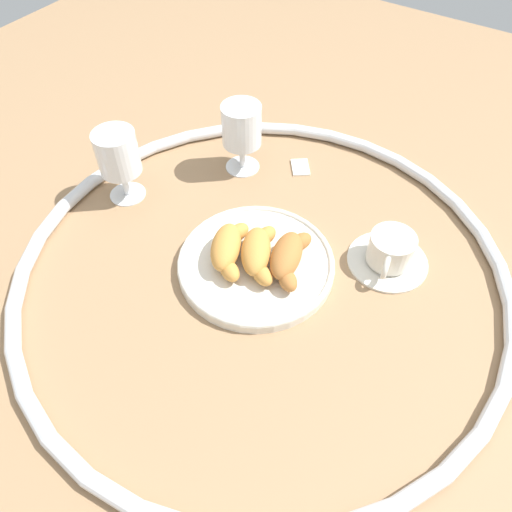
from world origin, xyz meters
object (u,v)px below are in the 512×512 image
object	(u,v)px
pastry_plate	(256,263)
coffee_cup_near	(390,253)
croissant_extra	(288,256)
croissant_large	(228,248)
croissant_small	(258,252)
juice_glass_left	(118,156)
juice_glass_right	(242,129)
sugar_packet	(300,167)

from	to	relation	value
pastry_plate	coffee_cup_near	xyz separation A→B (m)	(-0.13, 0.18, 0.01)
pastry_plate	croissant_extra	distance (m)	0.06
croissant_large	croissant_small	world-z (taller)	same
croissant_extra	coffee_cup_near	world-z (taller)	croissant_extra
pastry_plate	juice_glass_left	xyz separation A→B (m)	(-0.02, -0.31, 0.08)
croissant_small	juice_glass_right	size ratio (longest dim) A/B	0.87
croissant_small	sugar_packet	world-z (taller)	croissant_small
juice_glass_right	coffee_cup_near	bearing A→B (deg)	77.82
coffee_cup_near	croissant_large	bearing A→B (deg)	-56.33
pastry_plate	croissant_extra	xyz separation A→B (m)	(-0.02, 0.05, 0.03)
pastry_plate	coffee_cup_near	world-z (taller)	coffee_cup_near
pastry_plate	croissant_extra	bearing A→B (deg)	112.38
croissant_extra	sugar_packet	size ratio (longest dim) A/B	2.63
juice_glass_left	juice_glass_right	world-z (taller)	same
croissant_small	juice_glass_left	world-z (taller)	juice_glass_left
coffee_cup_near	juice_glass_right	distance (m)	0.36
pastry_plate	juice_glass_right	distance (m)	0.28
juice_glass_left	sugar_packet	bearing A→B (deg)	136.44
juice_glass_left	sugar_packet	size ratio (longest dim) A/B	2.80
juice_glass_left	juice_glass_right	xyz separation A→B (m)	(-0.19, 0.14, 0.00)
pastry_plate	sugar_packet	xyz separation A→B (m)	(-0.27, -0.07, -0.01)
croissant_large	croissant_extra	xyz separation A→B (m)	(-0.04, 0.09, 0.00)
croissant_extra	croissant_small	bearing A→B (deg)	-68.05
pastry_plate	croissant_large	distance (m)	0.06
coffee_cup_near	juice_glass_left	bearing A→B (deg)	-76.81
juice_glass_left	croissant_large	bearing A→B (deg)	82.38
croissant_large	croissant_extra	distance (m)	0.10
pastry_plate	sugar_packet	world-z (taller)	pastry_plate
croissant_small	juice_glass_right	bearing A→B (deg)	-140.22
pastry_plate	juice_glass_left	bearing A→B (deg)	-93.20
croissant_large	croissant_extra	bearing A→B (deg)	112.47
croissant_small	pastry_plate	bearing A→B (deg)	-60.92
croissant_small	sugar_packet	xyz separation A→B (m)	(-0.27, -0.07, -0.04)
coffee_cup_near	juice_glass_right	world-z (taller)	juice_glass_right
croissant_small	sugar_packet	bearing A→B (deg)	-165.15
croissant_large	coffee_cup_near	world-z (taller)	croissant_large
juice_glass_right	croissant_large	bearing A→B (deg)	29.01
croissant_large	juice_glass_right	size ratio (longest dim) A/B	0.88
croissant_extra	sugar_packet	bearing A→B (deg)	-154.68
coffee_cup_near	croissant_extra	bearing A→B (deg)	-49.82
croissant_large	juice_glass_right	distance (m)	0.26
coffee_cup_near	sugar_packet	size ratio (longest dim) A/B	2.72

